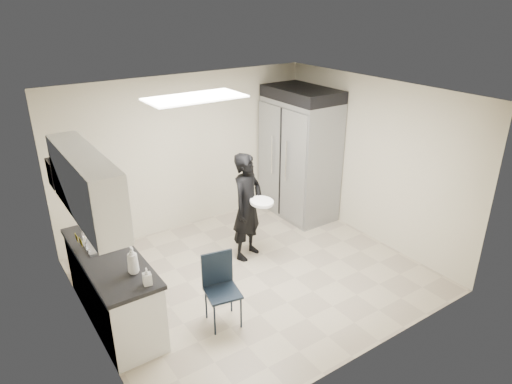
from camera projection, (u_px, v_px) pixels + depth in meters
floor at (254, 275)px, 6.59m from camera, size 4.50×4.50×0.00m
ceiling at (254, 95)px, 5.56m from camera, size 4.50×4.50×0.00m
back_wall at (187, 153)px, 7.59m from camera, size 4.50×0.00×4.50m
left_wall at (82, 239)px, 4.92m from camera, size 0.00×4.00×4.00m
right_wall at (372, 161)px, 7.24m from camera, size 0.00×4.00×4.00m
ceiling_panel at (195, 98)px, 5.57m from camera, size 1.20×0.60×0.02m
lower_counter at (113, 288)px, 5.57m from camera, size 0.60×1.90×0.86m
countertop at (108, 256)px, 5.39m from camera, size 0.64×1.95×0.05m
sink at (104, 248)px, 5.59m from camera, size 0.42×0.40×0.14m
faucet at (85, 242)px, 5.43m from camera, size 0.02×0.02×0.24m
upper_cabinets at (86, 185)px, 4.95m from camera, size 0.35×1.80×0.75m
towel_dispenser at (58, 173)px, 5.87m from camera, size 0.22×0.30×0.35m
notice_sticker_left at (81, 242)px, 5.03m from camera, size 0.00×0.12×0.07m
notice_sticker_right at (77, 238)px, 5.20m from camera, size 0.00×0.12×0.07m
commercial_fridge at (300, 159)px, 8.09m from camera, size 0.80×1.35×2.10m
fridge_compressor at (302, 94)px, 7.63m from camera, size 0.80×1.35×0.20m
folding_chair at (223, 293)px, 5.47m from camera, size 0.46×0.46×0.88m
man_tuxedo at (247, 207)px, 6.77m from camera, size 0.72×0.61×1.66m
bucket_lid at (262, 202)px, 6.60m from camera, size 0.45×0.45×0.04m
soap_bottle_a at (133, 260)px, 4.96m from camera, size 0.13×0.13×0.33m
soap_bottle_b at (147, 276)px, 4.78m from camera, size 0.10×0.10×0.20m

